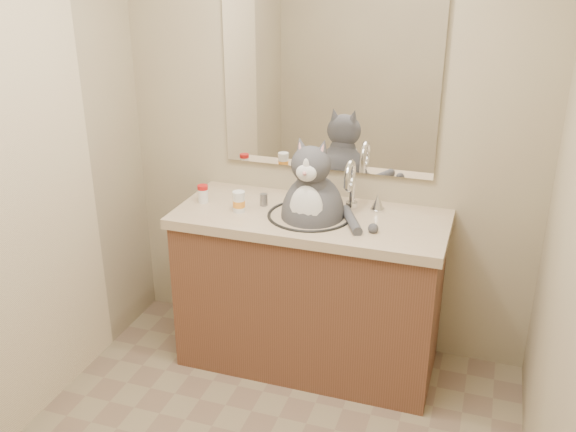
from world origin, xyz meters
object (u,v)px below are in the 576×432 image
(pill_bottle_redcap, at_px, (203,194))
(cat, at_px, (313,210))
(grey_canister, at_px, (264,200))
(pill_bottle_orange, at_px, (239,202))

(pill_bottle_redcap, bearing_deg, cat, -0.58)
(grey_canister, bearing_deg, cat, -12.96)
(cat, xyz_separation_m, pill_bottle_orange, (-0.36, -0.05, 0.01))
(cat, bearing_deg, pill_bottle_redcap, 179.04)
(cat, distance_m, pill_bottle_orange, 0.37)
(cat, xyz_separation_m, pill_bottle_redcap, (-0.59, 0.01, 0.01))
(pill_bottle_orange, relative_size, grey_canister, 1.68)
(pill_bottle_redcap, distance_m, grey_canister, 0.32)
(cat, relative_size, pill_bottle_redcap, 6.62)
(pill_bottle_redcap, height_order, grey_canister, pill_bottle_redcap)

